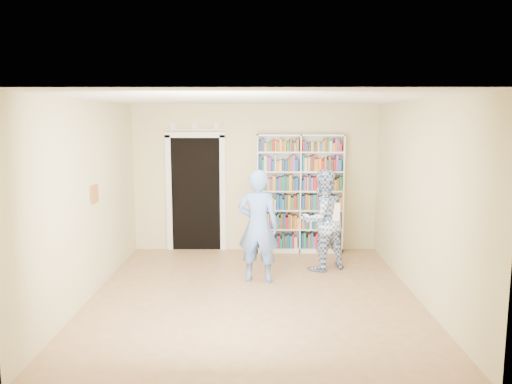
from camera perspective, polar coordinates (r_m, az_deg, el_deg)
floor at (r=7.11m, az=-0.25°, el=-11.73°), size 5.00×5.00×0.00m
ceiling at (r=6.68m, az=-0.27°, el=10.58°), size 5.00×5.00×0.00m
wall_back at (r=9.24m, az=-0.11°, el=1.58°), size 4.50×0.00×4.50m
wall_left at (r=7.15m, az=-18.61°, el=-0.86°), size 0.00×5.00×5.00m
wall_right at (r=7.11m, az=18.20°, el=-0.90°), size 0.00×5.00×5.00m
bookshelf at (r=9.15m, az=5.04°, el=-0.14°), size 1.57×0.30×2.16m
doorway at (r=9.31m, az=-6.89°, el=0.52°), size 1.10×0.08×2.43m
wall_art at (r=7.32m, az=-17.97°, el=-0.23°), size 0.03×0.25×0.25m
man_blue at (r=7.47m, az=0.24°, el=-3.91°), size 0.69×0.52×1.71m
man_plaid at (r=8.14m, az=7.56°, el=-3.18°), size 1.00×0.92×1.64m
paper_sheet at (r=7.94m, az=8.83°, el=-2.27°), size 0.21×0.01×0.29m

